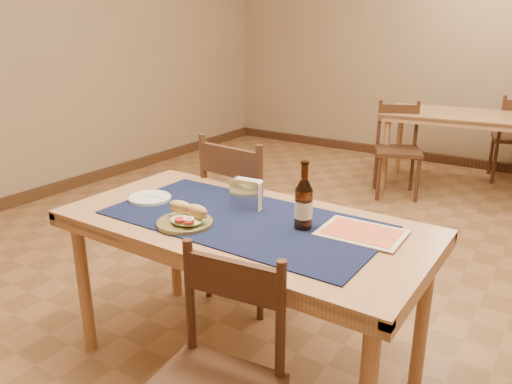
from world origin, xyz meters
The scene contains 13 objects.
room centered at (0.00, 0.00, 1.40)m, with size 6.04×7.04×2.84m.
main_table centered at (0.00, -0.80, 0.67)m, with size 1.60×0.80×0.75m.
placemat centered at (0.00, -0.80, 0.75)m, with size 1.20×0.60×0.01m, color #0F1438.
baseboard centered at (0.00, 0.00, 0.05)m, with size 6.00×7.00×0.10m.
back_table centered at (0.24, 2.56, 0.67)m, with size 1.61×0.93×0.75m.
chair_main_far centered at (-0.34, -0.26, 0.52)m, with size 0.50×0.50×0.99m.
chair_back_near centered at (-0.26, 2.07, 0.45)m, with size 0.53×0.53×0.87m.
sandwich_plate centered at (-0.16, -0.99, 0.78)m, with size 0.24×0.24×0.09m.
side_plate centered at (-0.52, -0.84, 0.77)m, with size 0.20×0.20×0.02m.
fork centered at (-0.48, -0.83, 0.77)m, with size 0.11×0.02×0.00m.
beer_bottle centered at (0.26, -0.74, 0.86)m, with size 0.08×0.08×0.28m.
napkin_holder centered at (-0.06, -0.68, 0.82)m, with size 0.16×0.07×0.14m.
menu_card centered at (0.49, -0.66, 0.76)m, with size 0.34×0.25×0.01m.
Camera 1 is at (1.16, -2.43, 1.56)m, focal length 35.00 mm.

